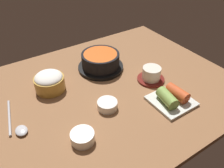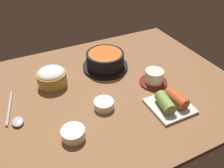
% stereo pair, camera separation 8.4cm
% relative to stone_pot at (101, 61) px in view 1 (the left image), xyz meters
% --- Properties ---
extents(dining_table, '(1.00, 0.76, 0.02)m').
position_rel_stone_pot_xyz_m(dining_table, '(-0.06, -0.13, -0.05)').
color(dining_table, brown).
rests_on(dining_table, ground).
extents(stone_pot, '(0.19, 0.19, 0.07)m').
position_rel_stone_pot_xyz_m(stone_pot, '(0.00, 0.00, 0.00)').
color(stone_pot, black).
rests_on(stone_pot, dining_table).
extents(rice_bowl, '(0.11, 0.11, 0.07)m').
position_rel_stone_pot_xyz_m(rice_bowl, '(-0.23, -0.02, 0.00)').
color(rice_bowl, '#B78C38').
rests_on(rice_bowl, dining_table).
extents(tea_cup_with_saucer, '(0.11, 0.11, 0.06)m').
position_rel_stone_pot_xyz_m(tea_cup_with_saucer, '(0.12, -0.18, -0.01)').
color(tea_cup_with_saucer, maroon).
rests_on(tea_cup_with_saucer, dining_table).
extents(banchan_cup_center, '(0.07, 0.07, 0.03)m').
position_rel_stone_pot_xyz_m(banchan_cup_center, '(-0.11, -0.22, -0.02)').
color(banchan_cup_center, white).
rests_on(banchan_cup_center, dining_table).
extents(kimchi_plate, '(0.14, 0.14, 0.05)m').
position_rel_stone_pot_xyz_m(kimchi_plate, '(0.10, -0.32, -0.02)').
color(kimchi_plate, silver).
rests_on(kimchi_plate, dining_table).
extents(side_bowl_near, '(0.07, 0.07, 0.03)m').
position_rel_stone_pot_xyz_m(side_bowl_near, '(-0.24, -0.30, -0.02)').
color(side_bowl_near, white).
rests_on(side_bowl_near, dining_table).
extents(spoon, '(0.06, 0.19, 0.01)m').
position_rel_stone_pot_xyz_m(spoon, '(-0.39, -0.14, -0.03)').
color(spoon, '#B7B7BC').
rests_on(spoon, dining_table).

